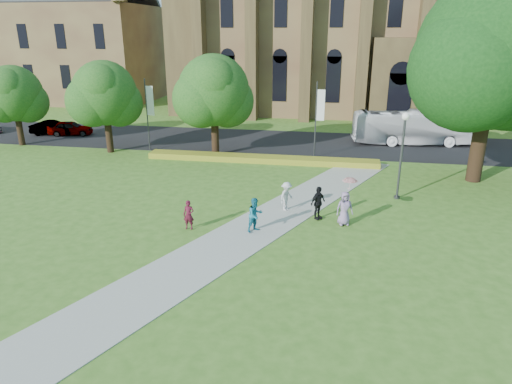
% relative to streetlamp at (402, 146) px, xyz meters
% --- Properties ---
extents(ground, '(160.00, 160.00, 0.00)m').
position_rel_streetlamp_xyz_m(ground, '(-7.50, -6.50, -3.30)').
color(ground, '#3C691F').
rests_on(ground, ground).
extents(road, '(160.00, 10.00, 0.02)m').
position_rel_streetlamp_xyz_m(road, '(-7.50, 13.50, -3.29)').
color(road, black).
rests_on(road, ground).
extents(footpath, '(15.58, 28.54, 0.04)m').
position_rel_streetlamp_xyz_m(footpath, '(-7.50, -5.50, -3.28)').
color(footpath, '#B2B2A8').
rests_on(footpath, ground).
extents(flower_hedge, '(18.00, 1.40, 0.45)m').
position_rel_streetlamp_xyz_m(flower_hedge, '(-9.50, 6.70, -3.07)').
color(flower_hedge, gold).
rests_on(flower_hedge, ground).
extents(cathedral, '(52.60, 18.25, 28.00)m').
position_rel_streetlamp_xyz_m(cathedral, '(2.50, 33.23, 9.69)').
color(cathedral, olive).
rests_on(cathedral, ground).
extents(building_west, '(22.00, 14.00, 18.30)m').
position_rel_streetlamp_xyz_m(building_west, '(-41.50, 35.50, 5.91)').
color(building_west, olive).
rests_on(building_west, ground).
extents(streetlamp, '(0.44, 0.44, 5.24)m').
position_rel_streetlamp_xyz_m(streetlamp, '(0.00, 0.00, 0.00)').
color(streetlamp, '#38383D').
rests_on(streetlamp, ground).
extents(large_tree, '(9.60, 9.60, 13.20)m').
position_rel_streetlamp_xyz_m(large_tree, '(5.50, 4.50, 5.07)').
color(large_tree, '#332114').
rests_on(large_tree, ground).
extents(street_tree_0, '(5.20, 5.20, 7.50)m').
position_rel_streetlamp_xyz_m(street_tree_0, '(-22.50, 7.50, 1.58)').
color(street_tree_0, '#332114').
rests_on(street_tree_0, ground).
extents(street_tree_1, '(5.60, 5.60, 8.05)m').
position_rel_streetlamp_xyz_m(street_tree_1, '(-13.50, 8.00, 1.93)').
color(street_tree_1, '#332114').
rests_on(street_tree_1, ground).
extents(street_tree_2, '(4.80, 4.80, 6.95)m').
position_rel_streetlamp_xyz_m(street_tree_2, '(-31.50, 8.50, 1.23)').
color(street_tree_2, '#332114').
rests_on(street_tree_2, ground).
extents(banner_pole_0, '(0.70, 0.10, 6.00)m').
position_rel_streetlamp_xyz_m(banner_pole_0, '(-5.39, 8.70, 0.09)').
color(banner_pole_0, '#38383D').
rests_on(banner_pole_0, ground).
extents(banner_pole_1, '(0.70, 0.10, 6.00)m').
position_rel_streetlamp_xyz_m(banner_pole_1, '(-19.39, 8.70, 0.09)').
color(banner_pole_1, '#38383D').
rests_on(banner_pole_1, ground).
extents(tour_coach, '(11.02, 3.73, 3.01)m').
position_rel_streetlamp_xyz_m(tour_coach, '(2.99, 14.85, -1.77)').
color(tour_coach, silver).
rests_on(tour_coach, road).
extents(car_0, '(4.38, 2.61, 1.40)m').
position_rel_streetlamp_xyz_m(car_0, '(-29.36, 12.90, -2.58)').
color(car_0, gray).
rests_on(car_0, road).
extents(car_1, '(4.29, 1.83, 1.37)m').
position_rel_streetlamp_xyz_m(car_1, '(-31.11, 12.69, -2.59)').
color(car_1, gray).
rests_on(car_1, road).
extents(pedestrian_0, '(0.56, 0.37, 1.52)m').
position_rel_streetlamp_xyz_m(pedestrian_0, '(-11.04, -6.64, -2.49)').
color(pedestrian_0, '#4F1224').
rests_on(pedestrian_0, footpath).
extents(pedestrian_1, '(1.07, 1.09, 1.77)m').
position_rel_streetlamp_xyz_m(pedestrian_1, '(-7.65, -6.34, -2.37)').
color(pedestrian_1, '#1B728B').
rests_on(pedestrian_1, footpath).
extents(pedestrian_2, '(1.02, 1.23, 1.65)m').
position_rel_streetlamp_xyz_m(pedestrian_2, '(-6.42, -3.16, -2.43)').
color(pedestrian_2, beige).
rests_on(pedestrian_2, footpath).
extents(pedestrian_3, '(1.02, 1.11, 1.82)m').
position_rel_streetlamp_xyz_m(pedestrian_3, '(-4.62, -4.14, -2.34)').
color(pedestrian_3, black).
rests_on(pedestrian_3, footpath).
extents(pedestrian_4, '(1.01, 0.80, 1.80)m').
position_rel_streetlamp_xyz_m(pedestrian_4, '(-3.22, -4.68, -2.35)').
color(pedestrian_4, gray).
rests_on(pedestrian_4, footpath).
extents(parasol, '(1.00, 1.00, 0.67)m').
position_rel_streetlamp_xyz_m(parasol, '(-3.04, -4.58, -1.12)').
color(parasol, '#C68B9D').
rests_on(parasol, pedestrian_4).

